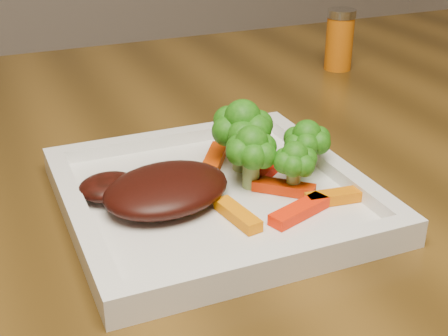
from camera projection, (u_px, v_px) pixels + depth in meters
name	position (u px, v px, depth m)	size (l,w,h in m)	color
dining_table	(340.00, 335.00, 0.97)	(1.60, 0.90, 0.75)	#583B14
plate	(214.00, 200.00, 0.58)	(0.27, 0.27, 0.01)	white
steak	(166.00, 189.00, 0.56)	(0.12, 0.09, 0.03)	#340B07
broccoli_0	(242.00, 137.00, 0.61)	(0.07, 0.07, 0.07)	#316A11
broccoli_1	(306.00, 144.00, 0.60)	(0.05, 0.05, 0.06)	#316510
broccoli_2	(294.00, 163.00, 0.57)	(0.05, 0.05, 0.06)	#1B6E12
broccoli_3	(251.00, 157.00, 0.58)	(0.06, 0.06, 0.06)	#2B6D12
carrot_0	(299.00, 211.00, 0.54)	(0.06, 0.02, 0.01)	#FA2204
carrot_1	(336.00, 197.00, 0.56)	(0.06, 0.02, 0.01)	orange
carrot_2	(238.00, 215.00, 0.54)	(0.06, 0.01, 0.01)	orange
carrot_4	(215.00, 158.00, 0.64)	(0.06, 0.02, 0.01)	#CD3803
carrot_5	(284.00, 188.00, 0.58)	(0.06, 0.02, 0.01)	red
carrot_6	(265.00, 171.00, 0.61)	(0.06, 0.02, 0.01)	#FF1304
spice_shaker	(339.00, 40.00, 0.95)	(0.04, 0.04, 0.09)	#CD620B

